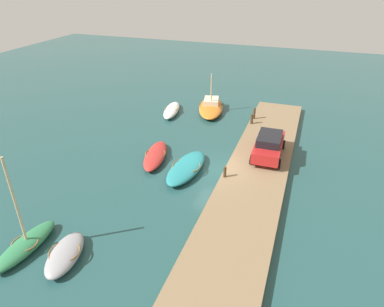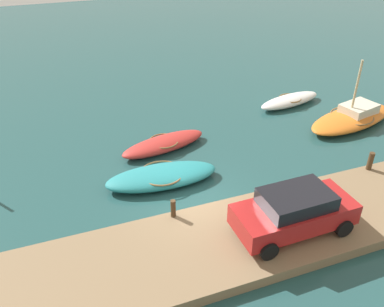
{
  "view_description": "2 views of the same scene",
  "coord_description": "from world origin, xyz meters",
  "px_view_note": "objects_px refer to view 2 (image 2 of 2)",
  "views": [
    {
      "loc": [
        -19.14,
        -5.07,
        12.01
      ],
      "look_at": [
        0.4,
        1.82,
        0.76
      ],
      "focal_mm": 32.29,
      "sensor_mm": 36.0,
      "label": 1
    },
    {
      "loc": [
        -4.56,
        -11.88,
        10.14
      ],
      "look_at": [
        0.66,
        2.09,
        0.97
      ],
      "focal_mm": 37.98,
      "sensor_mm": 36.0,
      "label": 2
    }
  ],
  "objects_px": {
    "mooring_post_mid_west": "(370,161)",
    "rowboat_red": "(164,144)",
    "mooring_post_west": "(173,208)",
    "rowboat_white": "(290,100)",
    "parked_car": "(294,211)",
    "motorboat_teal": "(162,176)",
    "sailboat_orange": "(352,117)"
  },
  "relations": [
    {
      "from": "motorboat_teal",
      "to": "mooring_post_mid_west",
      "type": "xyz_separation_m",
      "value": [
        8.48,
        -2.7,
        0.48
      ]
    },
    {
      "from": "motorboat_teal",
      "to": "parked_car",
      "type": "distance_m",
      "value": 5.91
    },
    {
      "from": "motorboat_teal",
      "to": "rowboat_red",
      "type": "distance_m",
      "value": 2.81
    },
    {
      "from": "mooring_post_mid_west",
      "to": "rowboat_white",
      "type": "bearing_deg",
      "value": 83.46
    },
    {
      "from": "motorboat_teal",
      "to": "mooring_post_west",
      "type": "distance_m",
      "value": 2.76
    },
    {
      "from": "mooring_post_west",
      "to": "parked_car",
      "type": "xyz_separation_m",
      "value": [
        3.65,
        -2.13,
        0.48
      ]
    },
    {
      "from": "sailboat_orange",
      "to": "mooring_post_west",
      "type": "height_order",
      "value": "sailboat_orange"
    },
    {
      "from": "rowboat_white",
      "to": "mooring_post_mid_west",
      "type": "distance_m",
      "value": 7.67
    },
    {
      "from": "mooring_post_mid_west",
      "to": "parked_car",
      "type": "height_order",
      "value": "parked_car"
    },
    {
      "from": "rowboat_white",
      "to": "sailboat_orange",
      "type": "bearing_deg",
      "value": -71.69
    },
    {
      "from": "rowboat_white",
      "to": "mooring_post_west",
      "type": "xyz_separation_m",
      "value": [
        -9.72,
        -7.61,
        0.47
      ]
    },
    {
      "from": "sailboat_orange",
      "to": "parked_car",
      "type": "relative_size",
      "value": 1.45
    },
    {
      "from": "sailboat_orange",
      "to": "parked_car",
      "type": "xyz_separation_m",
      "value": [
        -7.89,
        -6.48,
        0.84
      ]
    },
    {
      "from": "rowboat_white",
      "to": "sailboat_orange",
      "type": "distance_m",
      "value": 3.73
    },
    {
      "from": "mooring_post_mid_west",
      "to": "motorboat_teal",
      "type": "bearing_deg",
      "value": 162.36
    },
    {
      "from": "sailboat_orange",
      "to": "parked_car",
      "type": "distance_m",
      "value": 10.25
    },
    {
      "from": "mooring_post_west",
      "to": "mooring_post_mid_west",
      "type": "relative_size",
      "value": 0.87
    },
    {
      "from": "rowboat_red",
      "to": "mooring_post_mid_west",
      "type": "relative_size",
      "value": 5.62
    },
    {
      "from": "motorboat_teal",
      "to": "sailboat_orange",
      "type": "bearing_deg",
      "value": 11.74
    },
    {
      "from": "mooring_post_mid_west",
      "to": "sailboat_orange",
      "type": "bearing_deg",
      "value": 58.22
    },
    {
      "from": "rowboat_white",
      "to": "parked_car",
      "type": "height_order",
      "value": "parked_car"
    },
    {
      "from": "motorboat_teal",
      "to": "mooring_post_mid_west",
      "type": "relative_size",
      "value": 6.0
    },
    {
      "from": "sailboat_orange",
      "to": "mooring_post_mid_west",
      "type": "distance_m",
      "value": 5.13
    },
    {
      "from": "mooring_post_west",
      "to": "sailboat_orange",
      "type": "bearing_deg",
      "value": 20.63
    },
    {
      "from": "parked_car",
      "to": "motorboat_teal",
      "type": "bearing_deg",
      "value": 123.31
    },
    {
      "from": "rowboat_white",
      "to": "mooring_post_west",
      "type": "relative_size",
      "value": 6.19
    },
    {
      "from": "mooring_post_mid_west",
      "to": "rowboat_red",
      "type": "bearing_deg",
      "value": 144.78
    },
    {
      "from": "motorboat_teal",
      "to": "mooring_post_mid_west",
      "type": "height_order",
      "value": "mooring_post_mid_west"
    },
    {
      "from": "rowboat_red",
      "to": "mooring_post_west",
      "type": "distance_m",
      "value": 5.52
    },
    {
      "from": "rowboat_red",
      "to": "mooring_post_west",
      "type": "xyz_separation_m",
      "value": [
        -1.27,
        -5.35,
        0.46
      ]
    },
    {
      "from": "motorboat_teal",
      "to": "parked_car",
      "type": "relative_size",
      "value": 1.15
    },
    {
      "from": "rowboat_white",
      "to": "sailboat_orange",
      "type": "xyz_separation_m",
      "value": [
        1.82,
        -3.26,
        0.1
      ]
    }
  ]
}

